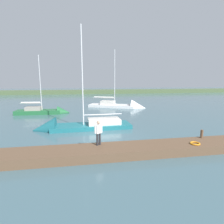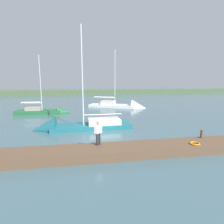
{
  "view_description": "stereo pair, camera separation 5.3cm",
  "coord_description": "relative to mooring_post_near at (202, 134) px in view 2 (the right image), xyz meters",
  "views": [
    {
      "loc": [
        1.58,
        15.21,
        4.83
      ],
      "look_at": [
        -1.58,
        -3.18,
        1.55
      ],
      "focal_mm": 29.09,
      "sensor_mm": 36.0,
      "label": 1
    },
    {
      "loc": [
        1.53,
        15.21,
        4.83
      ],
      "look_at": [
        -1.58,
        -3.18,
        1.55
      ],
      "focal_mm": 29.09,
      "sensor_mm": 36.0,
      "label": 2
    }
  ],
  "objects": [
    {
      "name": "ground_plane",
      "position": [
        7.21,
        -3.54,
        -0.89
      ],
      "size": [
        200.0,
        200.0,
        0.0
      ],
      "primitive_type": "plane",
      "color": "#42606B"
    },
    {
      "name": "far_shoreline",
      "position": [
        7.21,
        -56.54,
        -0.89
      ],
      "size": [
        180.0,
        8.0,
        2.4
      ],
      "primitive_type": "cube",
      "color": "#4C603D",
      "rests_on": "ground_plane"
    },
    {
      "name": "dock_pier",
      "position": [
        7.21,
        0.73,
        -0.6
      ],
      "size": [
        20.6,
        2.08,
        0.58
      ],
      "primitive_type": "cube",
      "color": "brown",
      "rests_on": "ground_plane"
    },
    {
      "name": "mooring_post_near",
      "position": [
        0.0,
        0.0,
        0.0
      ],
      "size": [
        0.2,
        0.2,
        0.61
      ],
      "primitive_type": "cylinder",
      "color": "brown",
      "rests_on": "dock_pier"
    },
    {
      "name": "life_ring_buoy",
      "position": [
        1.3,
        1.14,
        -0.26
      ],
      "size": [
        0.66,
        0.66,
        0.1
      ],
      "primitive_type": "torus",
      "color": "orange",
      "rests_on": "dock_pier"
    },
    {
      "name": "sailboat_mid_channel",
      "position": [
        1.31,
        -19.75,
        -0.78
      ],
      "size": [
        10.41,
        6.75,
        11.39
      ],
      "rotation": [
        0.0,
        0.0,
        2.71
      ],
      "color": "white",
      "rests_on": "ground_plane"
    },
    {
      "name": "sailboat_inner_slip",
      "position": [
        9.66,
        -6.3,
        -0.74
      ],
      "size": [
        9.72,
        2.7,
        11.08
      ],
      "rotation": [
        0.0,
        0.0,
        0.03
      ],
      "color": "#1E6B75",
      "rests_on": "ground_plane"
    },
    {
      "name": "sailboat_far_right",
      "position": [
        13.8,
        -15.65,
        -0.71
      ],
      "size": [
        7.67,
        2.26,
        9.15
      ],
      "rotation": [
        0.0,
        0.0,
        3.1
      ],
      "color": "#236638",
      "rests_on": "ground_plane"
    },
    {
      "name": "person_on_dock",
      "position": [
        7.72,
        0.21,
        0.64
      ],
      "size": [
        0.56,
        0.42,
        1.65
      ],
      "rotation": [
        0.0,
        0.0,
        2.11
      ],
      "color": "#28282D",
      "rests_on": "dock_pier"
    }
  ]
}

